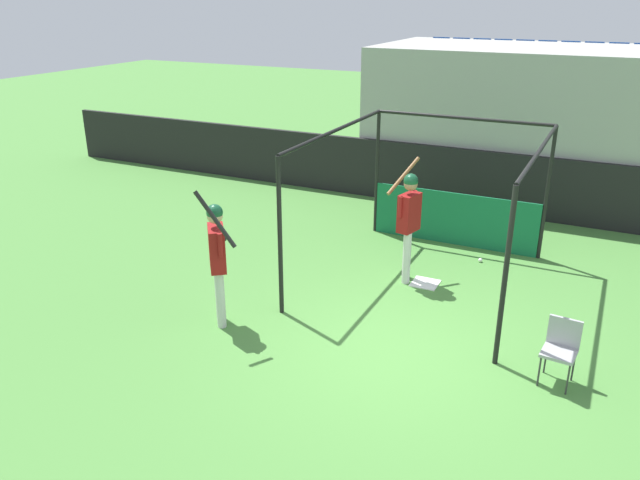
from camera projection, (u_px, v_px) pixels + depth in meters
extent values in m
plane|color=#477F38|center=(394.00, 352.00, 8.54)|extent=(60.00, 60.00, 0.00)
cube|color=black|center=(495.00, 183.00, 13.65)|extent=(24.00, 0.12, 1.38)
cube|color=#9E9E99|center=(516.00, 120.00, 15.00)|extent=(6.50, 4.00, 3.43)
cube|color=navy|center=(396.00, 135.00, 14.77)|extent=(0.45, 0.40, 0.10)
cube|color=navy|center=(399.00, 124.00, 14.84)|extent=(0.45, 0.06, 0.40)
cube|color=navy|center=(418.00, 137.00, 14.55)|extent=(0.45, 0.40, 0.10)
cube|color=navy|center=(421.00, 126.00, 14.61)|extent=(0.45, 0.06, 0.40)
cube|color=navy|center=(441.00, 140.00, 14.32)|extent=(0.45, 0.40, 0.10)
cube|color=navy|center=(444.00, 128.00, 14.39)|extent=(0.45, 0.06, 0.40)
cube|color=navy|center=(465.00, 142.00, 14.10)|extent=(0.45, 0.40, 0.10)
cube|color=navy|center=(468.00, 130.00, 14.17)|extent=(0.45, 0.06, 0.40)
cube|color=navy|center=(490.00, 144.00, 13.88)|extent=(0.45, 0.40, 0.10)
cube|color=navy|center=(492.00, 133.00, 13.94)|extent=(0.45, 0.06, 0.40)
cube|color=navy|center=(515.00, 147.00, 13.65)|extent=(0.45, 0.40, 0.10)
cube|color=navy|center=(518.00, 135.00, 13.72)|extent=(0.45, 0.06, 0.40)
cube|color=navy|center=(541.00, 149.00, 13.43)|extent=(0.45, 0.40, 0.10)
cube|color=navy|center=(544.00, 137.00, 13.49)|extent=(0.45, 0.06, 0.40)
cube|color=navy|center=(568.00, 152.00, 13.20)|extent=(0.45, 0.40, 0.10)
cube|color=navy|center=(571.00, 140.00, 13.27)|extent=(0.45, 0.06, 0.40)
cube|color=navy|center=(596.00, 155.00, 12.98)|extent=(0.45, 0.40, 0.10)
cube|color=navy|center=(599.00, 142.00, 13.04)|extent=(0.45, 0.06, 0.40)
cube|color=navy|center=(625.00, 158.00, 12.76)|extent=(0.45, 0.40, 0.10)
cube|color=navy|center=(627.00, 145.00, 12.82)|extent=(0.45, 0.06, 0.40)
cube|color=navy|center=(408.00, 113.00, 15.29)|extent=(0.45, 0.40, 0.10)
cube|color=navy|center=(411.00, 102.00, 15.36)|extent=(0.45, 0.06, 0.40)
cube|color=navy|center=(429.00, 115.00, 15.07)|extent=(0.45, 0.40, 0.10)
cube|color=navy|center=(432.00, 104.00, 15.13)|extent=(0.45, 0.06, 0.40)
cube|color=navy|center=(452.00, 116.00, 14.84)|extent=(0.45, 0.40, 0.10)
cube|color=navy|center=(455.00, 106.00, 14.91)|extent=(0.45, 0.06, 0.40)
cube|color=navy|center=(475.00, 118.00, 14.62)|extent=(0.45, 0.40, 0.10)
cube|color=navy|center=(478.00, 107.00, 14.69)|extent=(0.45, 0.06, 0.40)
cube|color=navy|center=(499.00, 120.00, 14.40)|extent=(0.45, 0.40, 0.10)
cube|color=navy|center=(501.00, 109.00, 14.46)|extent=(0.45, 0.06, 0.40)
cube|color=navy|center=(523.00, 122.00, 14.17)|extent=(0.45, 0.40, 0.10)
cube|color=navy|center=(526.00, 111.00, 14.24)|extent=(0.45, 0.06, 0.40)
cube|color=navy|center=(549.00, 124.00, 13.95)|extent=(0.45, 0.40, 0.10)
cube|color=navy|center=(551.00, 113.00, 14.01)|extent=(0.45, 0.06, 0.40)
cube|color=navy|center=(575.00, 127.00, 13.72)|extent=(0.45, 0.40, 0.10)
cube|color=navy|center=(577.00, 115.00, 13.79)|extent=(0.45, 0.06, 0.40)
cube|color=navy|center=(602.00, 129.00, 13.50)|extent=(0.45, 0.40, 0.10)
cube|color=navy|center=(604.00, 117.00, 13.57)|extent=(0.45, 0.06, 0.40)
cube|color=navy|center=(630.00, 131.00, 13.28)|extent=(0.45, 0.40, 0.10)
cube|color=navy|center=(632.00, 119.00, 13.34)|extent=(0.45, 0.06, 0.40)
cube|color=navy|center=(419.00, 92.00, 15.81)|extent=(0.45, 0.40, 0.10)
cube|color=navy|center=(421.00, 82.00, 15.88)|extent=(0.45, 0.06, 0.40)
cube|color=navy|center=(440.00, 93.00, 15.59)|extent=(0.45, 0.40, 0.10)
cube|color=navy|center=(442.00, 83.00, 15.66)|extent=(0.45, 0.06, 0.40)
cube|color=navy|center=(462.00, 95.00, 15.37)|extent=(0.45, 0.40, 0.10)
cube|color=navy|center=(464.00, 84.00, 15.43)|extent=(0.45, 0.06, 0.40)
cube|color=navy|center=(484.00, 96.00, 15.14)|extent=(0.45, 0.40, 0.10)
cube|color=navy|center=(487.00, 86.00, 15.21)|extent=(0.45, 0.06, 0.40)
cube|color=navy|center=(507.00, 98.00, 14.92)|extent=(0.45, 0.40, 0.10)
cube|color=navy|center=(510.00, 87.00, 14.98)|extent=(0.45, 0.06, 0.40)
cube|color=navy|center=(531.00, 100.00, 14.69)|extent=(0.45, 0.40, 0.10)
cube|color=navy|center=(533.00, 89.00, 14.76)|extent=(0.45, 0.06, 0.40)
cube|color=navy|center=(555.00, 101.00, 14.47)|extent=(0.45, 0.40, 0.10)
cube|color=navy|center=(558.00, 90.00, 14.53)|extent=(0.45, 0.06, 0.40)
cube|color=navy|center=(581.00, 103.00, 14.24)|extent=(0.45, 0.40, 0.10)
cube|color=navy|center=(583.00, 92.00, 14.31)|extent=(0.45, 0.06, 0.40)
cube|color=navy|center=(607.00, 105.00, 14.02)|extent=(0.45, 0.40, 0.10)
cube|color=navy|center=(609.00, 93.00, 14.09)|extent=(0.45, 0.06, 0.40)
cube|color=navy|center=(634.00, 106.00, 13.80)|extent=(0.45, 0.40, 0.10)
cube|color=navy|center=(636.00, 95.00, 13.86)|extent=(0.45, 0.06, 0.40)
cube|color=navy|center=(429.00, 72.00, 16.33)|extent=(0.45, 0.40, 0.10)
cube|color=navy|center=(431.00, 63.00, 16.40)|extent=(0.45, 0.06, 0.40)
cube|color=navy|center=(450.00, 74.00, 16.11)|extent=(0.45, 0.40, 0.10)
cube|color=navy|center=(452.00, 64.00, 16.18)|extent=(0.45, 0.06, 0.40)
cube|color=navy|center=(471.00, 75.00, 15.89)|extent=(0.45, 0.40, 0.10)
cube|color=navy|center=(473.00, 65.00, 15.95)|extent=(0.45, 0.06, 0.40)
cube|color=navy|center=(493.00, 76.00, 15.66)|extent=(0.45, 0.40, 0.10)
cube|color=navy|center=(495.00, 66.00, 15.73)|extent=(0.45, 0.06, 0.40)
cube|color=navy|center=(515.00, 77.00, 15.44)|extent=(0.45, 0.40, 0.10)
cube|color=navy|center=(517.00, 67.00, 15.50)|extent=(0.45, 0.06, 0.40)
cube|color=navy|center=(538.00, 78.00, 15.21)|extent=(0.45, 0.40, 0.10)
cube|color=navy|center=(540.00, 68.00, 15.28)|extent=(0.45, 0.06, 0.40)
cube|color=navy|center=(562.00, 80.00, 14.99)|extent=(0.45, 0.40, 0.10)
cube|color=navy|center=(564.00, 69.00, 15.05)|extent=(0.45, 0.06, 0.40)
cube|color=navy|center=(586.00, 81.00, 14.77)|extent=(0.45, 0.40, 0.10)
cube|color=navy|center=(588.00, 70.00, 14.83)|extent=(0.45, 0.06, 0.40)
cube|color=navy|center=(612.00, 82.00, 14.54)|extent=(0.45, 0.40, 0.10)
cube|color=navy|center=(614.00, 71.00, 14.61)|extent=(0.45, 0.06, 0.40)
cube|color=navy|center=(638.00, 84.00, 14.32)|extent=(0.45, 0.40, 0.10)
cube|color=navy|center=(640.00, 73.00, 14.38)|extent=(0.45, 0.06, 0.40)
cube|color=navy|center=(439.00, 54.00, 16.85)|extent=(0.45, 0.40, 0.10)
cube|color=navy|center=(441.00, 45.00, 16.92)|extent=(0.45, 0.06, 0.40)
cube|color=navy|center=(459.00, 55.00, 16.63)|extent=(0.45, 0.40, 0.10)
cube|color=navy|center=(461.00, 45.00, 16.70)|extent=(0.45, 0.06, 0.40)
cube|color=navy|center=(479.00, 56.00, 16.41)|extent=(0.45, 0.40, 0.10)
cube|color=navy|center=(482.00, 46.00, 16.47)|extent=(0.45, 0.06, 0.40)
cube|color=navy|center=(500.00, 57.00, 16.18)|extent=(0.45, 0.40, 0.10)
cube|color=navy|center=(503.00, 47.00, 16.25)|extent=(0.45, 0.06, 0.40)
cube|color=navy|center=(522.00, 58.00, 15.96)|extent=(0.45, 0.40, 0.10)
cube|color=navy|center=(524.00, 48.00, 16.02)|extent=(0.45, 0.06, 0.40)
cube|color=navy|center=(545.00, 58.00, 15.73)|extent=(0.45, 0.40, 0.10)
cube|color=navy|center=(547.00, 48.00, 15.80)|extent=(0.45, 0.06, 0.40)
cube|color=navy|center=(568.00, 59.00, 15.51)|extent=(0.45, 0.40, 0.10)
cube|color=navy|center=(570.00, 49.00, 15.58)|extent=(0.45, 0.06, 0.40)
cube|color=navy|center=(592.00, 60.00, 15.29)|extent=(0.45, 0.40, 0.10)
cube|color=navy|center=(594.00, 50.00, 15.35)|extent=(0.45, 0.06, 0.40)
cube|color=navy|center=(616.00, 61.00, 15.06)|extent=(0.45, 0.40, 0.10)
cube|color=navy|center=(618.00, 51.00, 15.13)|extent=(0.45, 0.06, 0.40)
cylinder|color=black|center=(280.00, 238.00, 9.15)|extent=(0.07, 0.07, 2.46)
cylinder|color=black|center=(505.00, 279.00, 7.83)|extent=(0.07, 0.07, 2.46)
cylinder|color=black|center=(377.00, 173.00, 12.44)|extent=(0.07, 0.07, 2.46)
cylinder|color=black|center=(547.00, 194.00, 11.12)|extent=(0.07, 0.07, 2.46)
cylinder|color=black|center=(337.00, 130.00, 10.34)|extent=(0.06, 3.94, 0.06)
cylinder|color=black|center=(540.00, 150.00, 9.02)|extent=(0.06, 3.94, 0.06)
cylinder|color=black|center=(463.00, 118.00, 11.32)|extent=(3.24, 0.06, 0.06)
cube|color=#14663D|center=(454.00, 219.00, 12.02)|extent=(3.17, 0.03, 1.04)
cube|color=white|center=(425.00, 283.00, 10.53)|extent=(0.44, 0.44, 0.02)
cylinder|color=silver|center=(407.00, 258.00, 10.41)|extent=(0.16, 0.16, 0.90)
cylinder|color=silver|center=(407.00, 253.00, 10.61)|extent=(0.16, 0.16, 0.90)
cube|color=maroon|center=(409.00, 213.00, 10.23)|extent=(0.31, 0.45, 0.64)
sphere|color=#A37556|center=(411.00, 184.00, 10.05)|extent=(0.22, 0.22, 0.22)
sphere|color=#144C2D|center=(411.00, 181.00, 10.03)|extent=(0.24, 0.24, 0.24)
cylinder|color=maroon|center=(400.00, 207.00, 10.04)|extent=(0.08, 0.08, 0.35)
cylinder|color=maroon|center=(414.00, 201.00, 10.35)|extent=(0.08, 0.08, 0.35)
cylinder|color=brown|center=(403.00, 176.00, 10.39)|extent=(0.35, 0.70, 0.55)
sphere|color=brown|center=(419.00, 195.00, 10.23)|extent=(0.08, 0.08, 0.08)
cylinder|color=silver|center=(220.00, 293.00, 9.22)|extent=(0.18, 0.18, 0.89)
cylinder|color=silver|center=(221.00, 299.00, 9.02)|extent=(0.18, 0.18, 0.89)
cube|color=maroon|center=(217.00, 248.00, 8.84)|extent=(0.47, 0.52, 0.63)
sphere|color=tan|center=(215.00, 216.00, 8.66)|extent=(0.22, 0.22, 0.22)
sphere|color=#144C2D|center=(215.00, 212.00, 8.64)|extent=(0.23, 0.23, 0.23)
cylinder|color=maroon|center=(218.00, 232.00, 9.03)|extent=(0.10, 0.10, 0.35)
cylinder|color=maroon|center=(220.00, 245.00, 8.56)|extent=(0.10, 0.10, 0.35)
cylinder|color=black|center=(215.00, 219.00, 8.28)|extent=(0.57, 0.18, 0.78)
sphere|color=black|center=(224.00, 238.00, 8.66)|extent=(0.08, 0.08, 0.08)
cube|color=#99999E|center=(559.00, 353.00, 7.69)|extent=(0.44, 0.44, 0.04)
cube|color=#99999E|center=(564.00, 332.00, 7.76)|extent=(0.40, 0.08, 0.40)
cylinder|color=#333333|center=(568.00, 379.00, 7.55)|extent=(0.02, 0.02, 0.44)
cylinder|color=#333333|center=(539.00, 371.00, 7.72)|extent=(0.02, 0.02, 0.44)
cylinder|color=#333333|center=(574.00, 366.00, 7.82)|extent=(0.02, 0.02, 0.44)
cylinder|color=#333333|center=(546.00, 358.00, 7.99)|extent=(0.02, 0.02, 0.44)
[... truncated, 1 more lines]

